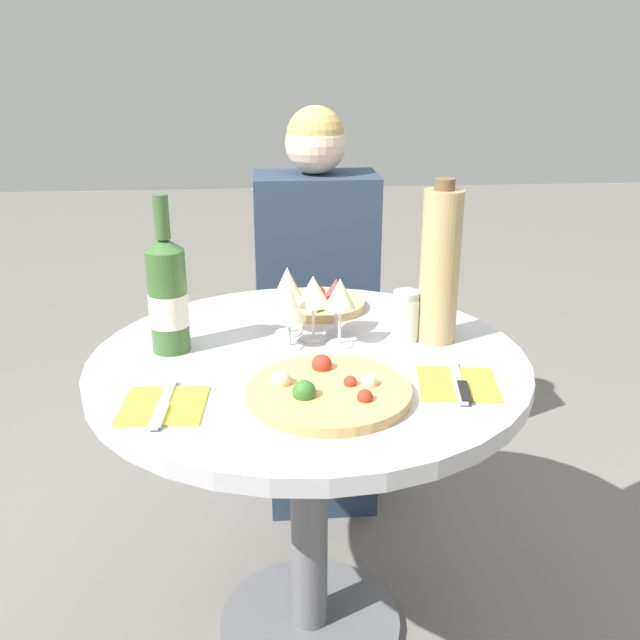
% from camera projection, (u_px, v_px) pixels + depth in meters
% --- Properties ---
extents(ground_plane, '(12.00, 12.00, 0.00)m').
position_uv_depth(ground_plane, '(310.00, 626.00, 1.77)').
color(ground_plane, slate).
rests_on(ground_plane, ground).
extents(dining_table, '(0.93, 0.93, 0.73)m').
position_uv_depth(dining_table, '(309.00, 416.00, 1.56)').
color(dining_table, slate).
rests_on(dining_table, ground_plane).
extents(chair_behind_diner, '(0.39, 0.39, 0.91)m').
position_uv_depth(chair_behind_diner, '(314.00, 332.00, 2.40)').
color(chair_behind_diner, '#ADADB2').
rests_on(chair_behind_diner, ground_plane).
extents(seated_diner, '(0.38, 0.46, 1.19)m').
position_uv_depth(seated_diner, '(318.00, 327.00, 2.24)').
color(seated_diner, '#28384C').
rests_on(seated_diner, ground_plane).
extents(pizza_large, '(0.31, 0.31, 0.05)m').
position_uv_depth(pizza_large, '(327.00, 391.00, 1.33)').
color(pizza_large, tan).
rests_on(pizza_large, dining_table).
extents(pizza_small_far, '(0.22, 0.22, 0.05)m').
position_uv_depth(pizza_small_far, '(317.00, 304.00, 1.78)').
color(pizza_small_far, '#DBB26B').
rests_on(pizza_small_far, dining_table).
extents(wine_bottle, '(0.08, 0.08, 0.34)m').
position_uv_depth(wine_bottle, '(168.00, 295.00, 1.50)').
color(wine_bottle, '#38602D').
rests_on(wine_bottle, dining_table).
extents(tall_carafe, '(0.09, 0.09, 0.36)m').
position_uv_depth(tall_carafe, '(440.00, 266.00, 1.54)').
color(tall_carafe, tan).
rests_on(tall_carafe, dining_table).
extents(sugar_shaker, '(0.06, 0.06, 0.11)m').
position_uv_depth(sugar_shaker, '(406.00, 316.00, 1.58)').
color(sugar_shaker, silver).
rests_on(sugar_shaker, dining_table).
extents(wine_glass_back_right, '(0.08, 0.08, 0.13)m').
position_uv_depth(wine_glass_back_right, '(336.00, 293.00, 1.60)').
color(wine_glass_back_right, silver).
rests_on(wine_glass_back_right, dining_table).
extents(wine_glass_center, '(0.07, 0.07, 0.15)m').
position_uv_depth(wine_glass_center, '(313.00, 292.00, 1.56)').
color(wine_glass_center, silver).
rests_on(wine_glass_center, dining_table).
extents(wine_glass_front_right, '(0.07, 0.07, 0.15)m').
position_uv_depth(wine_glass_front_right, '(340.00, 295.00, 1.53)').
color(wine_glass_front_right, silver).
rests_on(wine_glass_front_right, dining_table).
extents(wine_glass_front_left, '(0.07, 0.07, 0.14)m').
position_uv_depth(wine_glass_front_left, '(289.00, 304.00, 1.52)').
color(wine_glass_front_left, silver).
rests_on(wine_glass_front_left, dining_table).
extents(wine_glass_back_left, '(0.07, 0.07, 0.16)m').
position_uv_depth(wine_glass_back_left, '(287.00, 285.00, 1.59)').
color(wine_glass_back_left, silver).
rests_on(wine_glass_back_left, dining_table).
extents(place_setting_left, '(0.16, 0.19, 0.01)m').
position_uv_depth(place_setting_left, '(163.00, 406.00, 1.29)').
color(place_setting_left, yellow).
rests_on(place_setting_left, dining_table).
extents(place_setting_right, '(0.17, 0.19, 0.01)m').
position_uv_depth(place_setting_right, '(458.00, 384.00, 1.38)').
color(place_setting_right, yellow).
rests_on(place_setting_right, dining_table).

